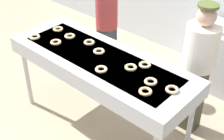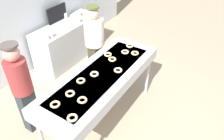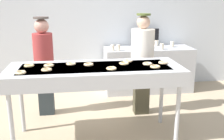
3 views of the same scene
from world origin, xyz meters
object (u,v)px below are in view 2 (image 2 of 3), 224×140
(plain_donut_6, at_px, (81,81))
(plain_donut_11, at_px, (108,54))
(plain_donut_9, at_px, (55,104))
(menu_display, at_px, (57,14))
(paper_cup_0, at_px, (47,37))
(paper_cup_3, at_px, (66,16))
(plain_donut_8, at_px, (94,74))
(paper_cup_4, at_px, (79,20))
(plain_donut_3, at_px, (70,94))
(plain_donut_1, at_px, (72,118))
(fryer_conveyor, at_px, (102,79))
(worker_baker, at_px, (22,86))
(plain_donut_4, at_px, (130,46))
(plain_donut_7, at_px, (118,70))
(prep_counter, at_px, (69,41))
(plain_donut_2, at_px, (125,52))
(paper_cup_2, at_px, (80,14))
(plain_donut_0, at_px, (112,59))
(paper_cup_1, at_px, (51,35))
(plain_donut_10, at_px, (82,100))
(worker_assistant, at_px, (95,42))
(plain_donut_5, at_px, (135,53))

(plain_donut_6, bearing_deg, plain_donut_11, 4.13)
(plain_donut_9, relative_size, menu_display, 0.23)
(plain_donut_9, distance_m, plain_donut_11, 1.32)
(paper_cup_0, distance_m, paper_cup_3, 1.08)
(plain_donut_8, height_order, paper_cup_4, plain_donut_8)
(plain_donut_3, bearing_deg, plain_donut_1, -135.28)
(plain_donut_3, relative_size, plain_donut_9, 1.00)
(fryer_conveyor, distance_m, plain_donut_8, 0.15)
(paper_cup_0, bearing_deg, worker_baker, -149.47)
(plain_donut_3, bearing_deg, plain_donut_4, -2.30)
(paper_cup_0, height_order, paper_cup_3, same)
(plain_donut_7, relative_size, worker_baker, 0.08)
(plain_donut_3, distance_m, paper_cup_4, 2.54)
(plain_donut_6, bearing_deg, paper_cup_3, 47.15)
(plain_donut_3, distance_m, plain_donut_4, 1.51)
(plain_donut_8, bearing_deg, worker_baker, 128.48)
(prep_counter, bearing_deg, worker_baker, -155.53)
(plain_donut_9, bearing_deg, paper_cup_0, 49.24)
(plain_donut_8, relative_size, paper_cup_4, 1.13)
(plain_donut_2, height_order, paper_cup_2, plain_donut_2)
(paper_cup_4, bearing_deg, plain_donut_8, -134.20)
(plain_donut_7, distance_m, plain_donut_11, 0.46)
(menu_display, bearing_deg, paper_cup_0, -149.61)
(worker_baker, relative_size, paper_cup_0, 13.98)
(fryer_conveyor, relative_size, plain_donut_1, 17.50)
(plain_donut_1, bearing_deg, plain_donut_0, 11.76)
(plain_donut_4, bearing_deg, worker_baker, 152.13)
(plain_donut_4, distance_m, plain_donut_9, 1.76)
(plain_donut_9, distance_m, paper_cup_3, 2.99)
(plain_donut_0, relative_size, plain_donut_1, 1.00)
(menu_display, bearing_deg, plain_donut_11, -111.83)
(prep_counter, bearing_deg, plain_donut_0, -115.41)
(plain_donut_4, xyz_separation_m, plain_donut_6, (-1.23, 0.11, 0.00))
(plain_donut_1, bearing_deg, prep_counter, 43.63)
(paper_cup_2, bearing_deg, plain_donut_7, -127.19)
(fryer_conveyor, relative_size, plain_donut_7, 17.50)
(plain_donut_2, height_order, paper_cup_3, plain_donut_2)
(plain_donut_1, bearing_deg, plain_donut_6, 30.77)
(plain_donut_6, xyz_separation_m, paper_cup_1, (0.87, 1.48, -0.08))
(fryer_conveyor, relative_size, plain_donut_10, 17.50)
(plain_donut_7, height_order, plain_donut_10, same)
(worker_assistant, relative_size, prep_counter, 0.93)
(plain_donut_5, bearing_deg, plain_donut_7, -178.89)
(plain_donut_8, distance_m, plain_donut_11, 0.56)
(paper_cup_1, bearing_deg, plain_donut_0, -96.49)
(plain_donut_9, height_order, paper_cup_0, plain_donut_9)
(plain_donut_10, distance_m, paper_cup_2, 3.04)
(worker_assistant, height_order, paper_cup_2, worker_assistant)
(plain_donut_11, height_order, menu_display, menu_display)
(plain_donut_3, relative_size, paper_cup_4, 1.13)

